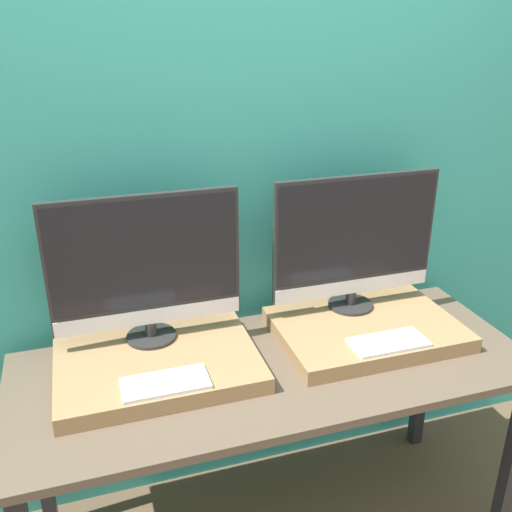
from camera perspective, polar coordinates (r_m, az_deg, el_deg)
The scene contains 8 objects.
wall_back at distance 2.15m, azimuth -1.75°, elevation 6.71°, with size 8.00×0.04×2.60m.
workbench at distance 2.05m, azimuth 1.84°, elevation -12.65°, with size 1.78×0.70×0.79m.
wooden_riser_left at distance 1.97m, azimuth -9.77°, elevation -10.70°, with size 0.67×0.47×0.06m.
monitor_left at distance 1.94m, azimuth -10.97°, elevation -0.95°, with size 0.65×0.17×0.53m.
keyboard_left at distance 1.82m, azimuth -9.06°, elevation -12.42°, with size 0.27×0.13×0.01m.
wooden_riser_right at distance 2.18m, azimuth 10.95°, elevation -7.19°, with size 0.67×0.47×0.06m.
monitor_right at distance 2.16m, azimuth 9.89°, elevation 1.61°, with size 0.65×0.17×0.53m.
keyboard_right at distance 2.05m, azimuth 13.12°, elevation -8.38°, with size 0.27×0.13×0.01m.
Camera 1 is at (-0.57, -1.21, 1.90)m, focal length 40.00 mm.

